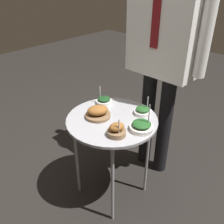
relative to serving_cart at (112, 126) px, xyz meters
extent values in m
plane|color=black|center=(0.00, 0.00, -0.61)|extent=(8.00, 8.00, 0.00)
cylinder|color=#939399|center=(0.00, 0.00, 0.05)|extent=(0.60, 0.60, 0.02)
cylinder|color=gray|center=(0.18, -0.18, -0.29)|extent=(0.02, 0.02, 0.65)
cylinder|color=gray|center=(-0.18, -0.18, -0.29)|extent=(0.02, 0.02, 0.65)
cylinder|color=gray|center=(0.18, 0.18, -0.29)|extent=(0.02, 0.02, 0.65)
cylinder|color=gray|center=(-0.18, 0.18, -0.29)|extent=(0.02, 0.02, 0.65)
cylinder|color=silver|center=(-0.18, 0.11, 0.07)|extent=(0.11, 0.11, 0.03)
ellipsoid|color=#143816|center=(-0.18, 0.11, 0.09)|extent=(0.09, 0.09, 0.02)
cylinder|color=#ADADB2|center=(-0.21, 0.10, 0.12)|extent=(0.01, 0.01, 0.13)
cylinder|color=silver|center=(0.22, 0.03, 0.07)|extent=(0.14, 0.14, 0.03)
ellipsoid|color=#1E4C1E|center=(0.22, 0.03, 0.10)|extent=(0.12, 0.12, 0.03)
cylinder|color=#ADADB2|center=(0.24, 0.06, 0.14)|extent=(0.01, 0.01, 0.17)
cylinder|color=brown|center=(-0.08, -0.05, 0.07)|extent=(0.17, 0.17, 0.02)
ellipsoid|color=brown|center=(-0.08, -0.05, 0.11)|extent=(0.16, 0.17, 0.06)
cylinder|color=brown|center=(0.15, -0.11, 0.07)|extent=(0.11, 0.11, 0.03)
ellipsoid|color=brown|center=(0.15, -0.11, 0.11)|extent=(0.10, 0.11, 0.05)
cylinder|color=#ADADB2|center=(0.17, -0.12, 0.12)|extent=(0.01, 0.01, 0.12)
cylinder|color=white|center=(0.10, 0.19, 0.07)|extent=(0.11, 0.11, 0.02)
ellipsoid|color=#1E4C1E|center=(0.10, 0.19, 0.09)|extent=(0.09, 0.09, 0.03)
cylinder|color=#ADADB2|center=(0.12, 0.21, 0.12)|extent=(0.01, 0.01, 0.12)
cylinder|color=black|center=(-0.05, 0.47, -0.18)|extent=(0.11, 0.11, 0.86)
cylinder|color=black|center=(0.12, 0.47, -0.18)|extent=(0.11, 0.11, 0.86)
cube|color=white|center=(0.03, 0.47, 0.57)|extent=(0.48, 0.23, 0.64)
cube|color=maroon|center=(0.03, 0.35, 0.65)|extent=(0.06, 0.01, 0.39)
cylinder|color=white|center=(-0.25, 0.47, 0.60)|extent=(0.08, 0.08, 0.59)
cylinder|color=white|center=(0.31, 0.47, 0.60)|extent=(0.08, 0.08, 0.59)
camera|label=1|loc=(0.96, -0.99, 0.92)|focal=40.00mm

